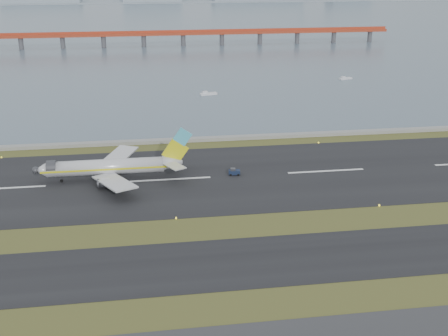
{
  "coord_description": "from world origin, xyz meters",
  "views": [
    {
      "loc": [
        -5.28,
        -99.6,
        52.0
      ],
      "look_at": [
        12.32,
        22.0,
        5.44
      ],
      "focal_mm": 45.0,
      "sensor_mm": 36.0,
      "label": 1
    }
  ],
  "objects": [
    {
      "name": "ground",
      "position": [
        0.0,
        0.0,
        0.0
      ],
      "size": [
        1000.0,
        1000.0,
        0.0
      ],
      "primitive_type": "plane",
      "color": "#344518",
      "rests_on": "ground"
    },
    {
      "name": "taxiway_strip",
      "position": [
        0.0,
        -12.0,
        0.05
      ],
      "size": [
        1000.0,
        18.0,
        0.1
      ],
      "primitive_type": "cube",
      "color": "black",
      "rests_on": "ground"
    },
    {
      "name": "runway_strip",
      "position": [
        0.0,
        30.0,
        0.05
      ],
      "size": [
        1000.0,
        45.0,
        0.1
      ],
      "primitive_type": "cube",
      "color": "black",
      "rests_on": "ground"
    },
    {
      "name": "seawall",
      "position": [
        0.0,
        60.0,
        0.5
      ],
      "size": [
        1000.0,
        2.5,
        1.0
      ],
      "primitive_type": "cube",
      "color": "gray",
      "rests_on": "ground"
    },
    {
      "name": "bay_water",
      "position": [
        0.0,
        460.0,
        0.0
      ],
      "size": [
        1400.0,
        800.0,
        1.3
      ],
      "primitive_type": "cube",
      "color": "#4D5E6E",
      "rests_on": "ground"
    },
    {
      "name": "red_pier",
      "position": [
        20.0,
        250.0,
        7.28
      ],
      "size": [
        260.0,
        5.0,
        10.2
      ],
      "color": "#A4351C",
      "rests_on": "ground"
    },
    {
      "name": "airliner",
      "position": [
        -13.94,
        31.97,
        3.46
      ],
      "size": [
        38.52,
        32.89,
        12.8
      ],
      "color": "silver",
      "rests_on": "ground"
    },
    {
      "name": "pushback_tug",
      "position": [
        16.17,
        30.79,
        0.88
      ],
      "size": [
        3.02,
        2.0,
        1.82
      ],
      "rotation": [
        0.0,
        0.0,
        -0.12
      ],
      "color": "#141F38",
      "rests_on": "ground"
    },
    {
      "name": "workboat_near",
      "position": [
        19.8,
        118.7,
        0.52
      ],
      "size": [
        7.07,
        3.49,
        1.64
      ],
      "rotation": [
        0.0,
        0.0,
        0.21
      ],
      "color": "silver",
      "rests_on": "ground"
    },
    {
      "name": "workboat_far",
      "position": [
        84.39,
        139.71,
        0.46
      ],
      "size": [
        6.26,
        3.38,
        1.45
      ],
      "rotation": [
        0.0,
        0.0,
        0.27
      ],
      "color": "silver",
      "rests_on": "ground"
    }
  ]
}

